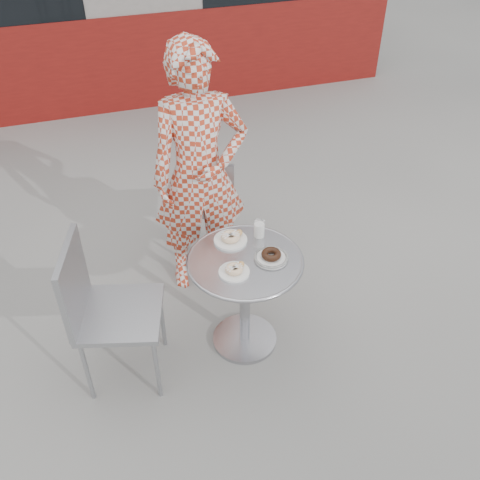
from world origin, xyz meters
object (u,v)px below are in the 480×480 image
object	(u,v)px
seated_person	(200,175)
chair_left	(123,337)
plate_far	(231,238)
plate_near	(234,270)
plate_checker	(271,256)
chair_far	(206,221)
milk_cup	(259,229)
bistro_table	(245,281)

from	to	relation	value
seated_person	chair_left	bearing A→B (deg)	-130.61
plate_far	plate_near	world-z (taller)	plate_far
plate_checker	chair_far	bearing A→B (deg)	96.14
plate_near	plate_checker	xyz separation A→B (m)	(0.23, 0.05, -0.00)
chair_left	milk_cup	world-z (taller)	chair_left
chair_left	milk_cup	size ratio (longest dim) A/B	8.86
milk_cup	plate_near	bearing A→B (deg)	-132.21
chair_far	seated_person	world-z (taller)	seated_person
chair_left	plate_near	bearing A→B (deg)	-81.45
milk_cup	seated_person	bearing A→B (deg)	113.91
chair_far	chair_left	size ratio (longest dim) A/B	0.87
chair_left	plate_far	bearing A→B (deg)	-59.25
plate_near	plate_checker	size ratio (longest dim) A/B	0.87
plate_near	milk_cup	size ratio (longest dim) A/B	1.61
chair_far	bistro_table	bearing A→B (deg)	100.97
bistro_table	milk_cup	world-z (taller)	milk_cup
seated_person	milk_cup	size ratio (longest dim) A/B	16.03
plate_checker	milk_cup	bearing A→B (deg)	88.04
bistro_table	plate_far	size ratio (longest dim) A/B	3.44
plate_checker	milk_cup	distance (m)	0.21
bistro_table	plate_checker	bearing A→B (deg)	-14.79
milk_cup	plate_checker	bearing A→B (deg)	-91.96
bistro_table	chair_left	distance (m)	0.75
plate_far	seated_person	bearing A→B (deg)	95.78
seated_person	chair_far	bearing A→B (deg)	75.12
milk_cup	bistro_table	bearing A→B (deg)	-129.54
chair_far	plate_near	size ratio (longest dim) A/B	4.83
plate_near	seated_person	bearing A→B (deg)	88.69
chair_far	milk_cup	world-z (taller)	chair_far
plate_near	plate_far	bearing A→B (deg)	76.24
seated_person	plate_near	xyz separation A→B (m)	(-0.02, -0.74, -0.16)
chair_left	plate_checker	size ratio (longest dim) A/B	4.81
chair_left	plate_checker	distance (m)	0.95
seated_person	plate_far	world-z (taller)	seated_person
bistro_table	plate_checker	distance (m)	0.23
bistro_table	chair_far	xyz separation A→B (m)	(0.03, 0.96, -0.25)
chair_far	plate_near	distance (m)	1.13
chair_left	plate_far	xyz separation A→B (m)	(0.70, 0.18, 0.39)
chair_left	seated_person	bearing A→B (deg)	-28.51
chair_left	chair_far	bearing A→B (deg)	-22.07
chair_left	plate_near	size ratio (longest dim) A/B	5.52
chair_far	seated_person	bearing A→B (deg)	83.96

